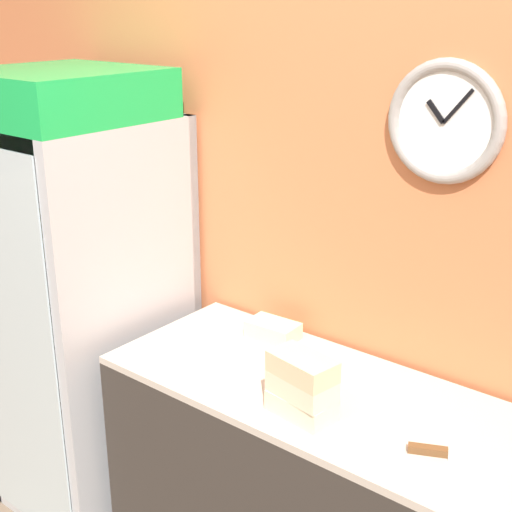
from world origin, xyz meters
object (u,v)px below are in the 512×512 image
sandwich_flat_left (273,330)px  sandwich_stack_top (302,367)px  chefs_knife (457,455)px  sandwich_stack_middle (302,386)px  sandwich_stack_bottom (301,405)px  beverage_cooler (92,280)px

sandwich_flat_left → sandwich_stack_top: bearing=-43.0°
sandwich_stack_top → chefs_knife: (0.45, 0.09, -0.15)m
sandwich_flat_left → sandwich_stack_middle: bearing=-43.0°
sandwich_stack_bottom → sandwich_stack_top: bearing=0.0°
sandwich_stack_middle → sandwich_stack_top: bearing=0.0°
beverage_cooler → sandwich_stack_bottom: beverage_cooler is taller
beverage_cooler → sandwich_stack_bottom: bearing=-7.6°
sandwich_stack_middle → chefs_knife: sandwich_stack_middle is taller
sandwich_stack_bottom → sandwich_stack_top: 0.13m
sandwich_stack_top → sandwich_stack_bottom: bearing=0.0°
sandwich_stack_bottom → chefs_knife: (0.45, 0.09, -0.03)m
beverage_cooler → sandwich_flat_left: bearing=14.6°
sandwich_stack_middle → chefs_knife: (0.45, 0.09, -0.09)m
beverage_cooler → sandwich_stack_top: beverage_cooler is taller
sandwich_stack_bottom → sandwich_flat_left: size_ratio=1.11×
sandwich_stack_middle → chefs_knife: bearing=11.9°
sandwich_stack_top → beverage_cooler: bearing=172.4°
beverage_cooler → sandwich_stack_top: bearing=-7.6°
sandwich_stack_middle → beverage_cooler: bearing=172.4°
sandwich_stack_bottom → sandwich_stack_top: size_ratio=0.98×
sandwich_stack_bottom → chefs_knife: bearing=11.9°
beverage_cooler → sandwich_stack_middle: bearing=-7.6°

